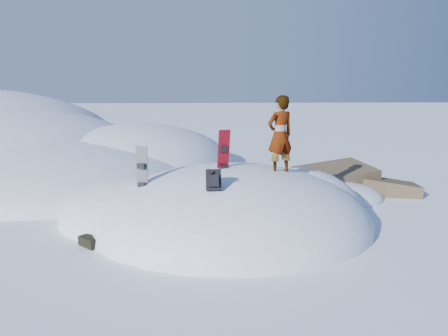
{
  "coord_description": "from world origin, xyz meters",
  "views": [
    {
      "loc": [
        -0.6,
        -10.42,
        3.56
      ],
      "look_at": [
        -0.17,
        0.3,
        1.4
      ],
      "focal_mm": 35.0,
      "sensor_mm": 36.0,
      "label": 1
    }
  ],
  "objects_px": {
    "person": "(280,135)",
    "snowboard_red": "(223,160)",
    "backpack": "(213,180)",
    "snowboard_dark": "(142,178)"
  },
  "relations": [
    {
      "from": "snowboard_dark",
      "to": "snowboard_red",
      "type": "bearing_deg",
      "value": 30.27
    },
    {
      "from": "snowboard_red",
      "to": "backpack",
      "type": "xyz_separation_m",
      "value": [
        -0.25,
        -1.33,
        -0.18
      ]
    },
    {
      "from": "snowboard_dark",
      "to": "person",
      "type": "distance_m",
      "value": 3.4
    },
    {
      "from": "backpack",
      "to": "snowboard_dark",
      "type": "bearing_deg",
      "value": 148.07
    },
    {
      "from": "snowboard_red",
      "to": "backpack",
      "type": "relative_size",
      "value": 2.87
    },
    {
      "from": "snowboard_dark",
      "to": "person",
      "type": "relative_size",
      "value": 0.8
    },
    {
      "from": "snowboard_red",
      "to": "backpack",
      "type": "bearing_deg",
      "value": -120.22
    },
    {
      "from": "snowboard_dark",
      "to": "backpack",
      "type": "distance_m",
      "value": 1.91
    },
    {
      "from": "person",
      "to": "backpack",
      "type": "bearing_deg",
      "value": 13.76
    },
    {
      "from": "person",
      "to": "snowboard_red",
      "type": "bearing_deg",
      "value": -25.86
    }
  ]
}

